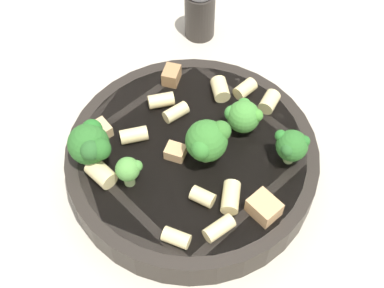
{
  "coord_description": "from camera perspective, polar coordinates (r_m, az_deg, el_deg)",
  "views": [
    {
      "loc": [
        0.11,
        0.28,
        0.46
      ],
      "look_at": [
        0.0,
        0.0,
        0.05
      ],
      "focal_mm": 50.0,
      "sensor_mm": 36.0,
      "label": 1
    }
  ],
  "objects": [
    {
      "name": "ground_plane",
      "position": [
        0.54,
        0.0,
        -2.82
      ],
      "size": [
        2.0,
        2.0,
        0.0
      ],
      "primitive_type": "plane",
      "color": "#BCB29E"
    },
    {
      "name": "pasta_bowl",
      "position": [
        0.53,
        0.0,
        -1.58
      ],
      "size": [
        0.24,
        0.24,
        0.04
      ],
      "color": "#28231E",
      "rests_on": "ground_plane"
    },
    {
      "name": "broccoli_floret_0",
      "position": [
        0.52,
        5.47,
        3.02
      ],
      "size": [
        0.03,
        0.03,
        0.03
      ],
      "color": "#93B766",
      "rests_on": "pasta_bowl"
    },
    {
      "name": "broccoli_floret_1",
      "position": [
        0.48,
        1.6,
        0.32
      ],
      "size": [
        0.05,
        0.04,
        0.05
      ],
      "color": "#93B766",
      "rests_on": "pasta_bowl"
    },
    {
      "name": "broccoli_floret_2",
      "position": [
        0.48,
        -6.74,
        -2.75
      ],
      "size": [
        0.02,
        0.02,
        0.03
      ],
      "color": "#9EC175",
      "rests_on": "pasta_bowl"
    },
    {
      "name": "broccoli_floret_3",
      "position": [
        0.49,
        -10.8,
        0.01
      ],
      "size": [
        0.04,
        0.04,
        0.04
      ],
      "color": "#93B766",
      "rests_on": "pasta_bowl"
    },
    {
      "name": "broccoli_floret_4",
      "position": [
        0.5,
        10.57,
        -0.19
      ],
      "size": [
        0.03,
        0.03,
        0.04
      ],
      "color": "#9EC175",
      "rests_on": "pasta_bowl"
    },
    {
      "name": "rigatoni_0",
      "position": [
        0.49,
        -9.59,
        -3.37
      ],
      "size": [
        0.03,
        0.03,
        0.02
      ],
      "primitive_type": "cylinder",
      "rotation": [
        1.57,
        0.0,
        0.43
      ],
      "color": "beige",
      "rests_on": "pasta_bowl"
    },
    {
      "name": "rigatoni_1",
      "position": [
        0.52,
        -6.22,
        0.95
      ],
      "size": [
        0.03,
        0.02,
        0.01
      ],
      "primitive_type": "cylinder",
      "rotation": [
        1.57,
        0.0,
        1.45
      ],
      "color": "beige",
      "rests_on": "pasta_bowl"
    },
    {
      "name": "rigatoni_2",
      "position": [
        0.56,
        5.69,
        5.87
      ],
      "size": [
        0.03,
        0.02,
        0.01
      ],
      "primitive_type": "cylinder",
      "rotation": [
        1.57,
        0.0,
        1.97
      ],
      "color": "beige",
      "rests_on": "pasta_bowl"
    },
    {
      "name": "rigatoni_3",
      "position": [
        0.55,
        8.25,
        4.48
      ],
      "size": [
        0.03,
        0.03,
        0.02
      ],
      "primitive_type": "cylinder",
      "rotation": [
        1.57,
        0.0,
        2.28
      ],
      "color": "beige",
      "rests_on": "pasta_bowl"
    },
    {
      "name": "rigatoni_4",
      "position": [
        0.55,
        3.03,
        5.87
      ],
      "size": [
        0.02,
        0.03,
        0.02
      ],
      "primitive_type": "cylinder",
      "rotation": [
        1.57,
        0.0,
        2.95
      ],
      "color": "beige",
      "rests_on": "pasta_bowl"
    },
    {
      "name": "rigatoni_5",
      "position": [
        0.46,
        -1.69,
        -9.96
      ],
      "size": [
        0.03,
        0.03,
        0.01
      ],
      "primitive_type": "cylinder",
      "rotation": [
        1.57,
        0.0,
        0.81
      ],
      "color": "beige",
      "rests_on": "pasta_bowl"
    },
    {
      "name": "rigatoni_6",
      "position": [
        0.54,
        -3.32,
        4.67
      ],
      "size": [
        0.03,
        0.02,
        0.01
      ],
      "primitive_type": "cylinder",
      "rotation": [
        1.57,
        0.0,
        1.43
      ],
      "color": "beige",
      "rests_on": "pasta_bowl"
    },
    {
      "name": "rigatoni_7",
      "position": [
        0.48,
        1.14,
        -5.64
      ],
      "size": [
        0.02,
        0.03,
        0.01
      ],
      "primitive_type": "cylinder",
      "rotation": [
        1.57,
        0.0,
        0.7
      ],
      "color": "beige",
      "rests_on": "pasta_bowl"
    },
    {
      "name": "rigatoni_8",
      "position": [
        0.46,
        2.9,
        -8.96
      ],
      "size": [
        0.03,
        0.02,
        0.01
      ],
      "primitive_type": "cylinder",
      "rotation": [
        1.57,
        0.0,
        1.84
      ],
      "color": "beige",
      "rests_on": "pasta_bowl"
    },
    {
      "name": "rigatoni_9",
      "position": [
        0.48,
        4.15,
        -5.68
      ],
      "size": [
        0.03,
        0.03,
        0.02
      ],
      "primitive_type": "cylinder",
      "rotation": [
        1.57,
        0.0,
        2.63
      ],
      "color": "beige",
      "rests_on": "pasta_bowl"
    },
    {
      "name": "rigatoni_10",
      "position": [
        0.53,
        -1.39,
        3.5
      ],
      "size": [
        0.03,
        0.02,
        0.01
      ],
      "primitive_type": "cylinder",
      "rotation": [
        1.57,
        0.0,
        1.84
      ],
      "color": "beige",
      "rests_on": "pasta_bowl"
    },
    {
      "name": "chicken_chunk_0",
      "position": [
        0.51,
        -1.76,
        -0.9
      ],
      "size": [
        0.02,
        0.02,
        0.01
      ],
      "primitive_type": "cube",
      "rotation": [
        0.0,
        0.0,
        2.42
      ],
      "color": "tan",
      "rests_on": "pasta_bowl"
    },
    {
      "name": "chicken_chunk_1",
      "position": [
        0.57,
        -2.2,
        7.33
      ],
      "size": [
        0.03,
        0.03,
        0.02
      ],
      "primitive_type": "cube",
      "rotation": [
        0.0,
        0.0,
        0.93
      ],
      "color": "#A87A4C",
      "rests_on": "pasta_bowl"
    },
    {
      "name": "chicken_chunk_2",
      "position": [
        0.53,
        -9.81,
        1.46
      ],
      "size": [
        0.02,
        0.02,
        0.01
      ],
      "primitive_type": "cube",
      "rotation": [
        0.0,
        0.0,
        0.29
      ],
      "color": "tan",
      "rests_on": "pasta_bowl"
    },
    {
      "name": "chicken_chunk_3",
      "position": [
        0.48,
        7.69,
        -6.73
      ],
      "size": [
        0.03,
        0.03,
        0.02
      ],
      "primitive_type": "cube",
      "rotation": [
        0.0,
        0.0,
        1.93
      ],
      "color": "tan",
      "rests_on": "pasta_bowl"
    },
    {
      "name": "pepper_shaker",
      "position": [
        0.65,
        0.85,
        14.53
      ],
      "size": [
        0.04,
        0.04,
        0.09
      ],
      "color": "#332D28",
      "rests_on": "ground_plane"
    }
  ]
}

